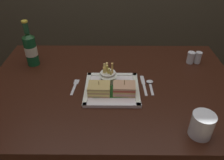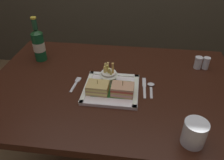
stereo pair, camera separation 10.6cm
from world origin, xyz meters
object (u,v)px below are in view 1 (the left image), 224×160
Objects in this scene: fries_cup at (108,75)px; water_glass at (201,126)px; fork at (75,86)px; salt_shaker at (190,58)px; dining_table at (112,104)px; beer_bottle at (31,49)px; pepper_shaker at (198,58)px; sandwich_half_right at (124,89)px; knife at (144,84)px; sandwich_half_left at (99,89)px; spoon at (150,83)px; square_plate at (112,89)px.

water_glass is (0.35, -0.32, -0.01)m from fries_cup.
salt_shaker is (0.62, 0.23, 0.03)m from fork.
salt_shaker reaches higher than dining_table.
beer_bottle is at bearing 146.67° from water_glass.
fork is 0.70m from pepper_shaker.
pepper_shaker is (0.48, 0.20, 0.17)m from dining_table.
fries_cup is 1.15× the size of water_glass.
sandwich_half_right is 0.13m from knife.
water_glass is 0.55m from pepper_shaker.
fries_cup reaches higher than pepper_shaker.
knife is (0.21, 0.08, -0.03)m from sandwich_half_left.
beer_bottle is 0.35m from fork.
water_glass is 0.36m from knife.
pepper_shaker is (0.42, 0.29, -0.00)m from sandwich_half_right.
beer_bottle is at bearing 144.68° from sandwich_half_left.
beer_bottle is at bearing -178.71° from pepper_shaker.
beer_bottle reaches higher than knife.
beer_bottle is at bearing 163.25° from spoon.
water_glass reaches higher than fork.
sandwich_half_right is 0.63× the size of knife.
dining_table is 9.89× the size of fork.
sandwich_half_left is 0.10m from fries_cup.
dining_table is 0.23m from spoon.
water_glass is 0.35m from spoon.
pepper_shaker reaches higher than square_plate.
water_glass reaches higher than pepper_shaker.
sandwich_half_left is (-0.06, -0.09, 0.17)m from dining_table.
beer_bottle is 2.62× the size of water_glass.
beer_bottle reaches higher than spoon.
square_plate is 1.01× the size of beer_bottle.
sandwich_half_right is 1.07× the size of water_glass.
sandwich_half_left is 1.52× the size of salt_shaker.
fork is (-0.12, 0.06, -0.03)m from sandwich_half_left.
water_glass is (0.77, -0.51, -0.06)m from beer_bottle.
sandwich_half_left is 0.91× the size of fries_cup.
dining_table is at bearing 87.62° from square_plate.
fries_cup is 0.46m from beer_bottle.
dining_table is 12.89× the size of water_glass.
spoon is at bearing -140.18° from salt_shaker.
dining_table is 0.15m from square_plate.
pepper_shaker is (0.54, 0.29, -0.00)m from sandwich_half_left.
sandwich_half_left is at bearing 148.72° from water_glass.
square_plate is 2.52× the size of sandwich_half_left.
water_glass is (0.33, -0.27, 0.03)m from square_plate.
water_glass reaches higher than spoon.
beer_bottle reaches higher than salt_shaker.
pepper_shaker is (0.66, 0.23, 0.03)m from fork.
sandwich_half_right is (0.06, -0.03, 0.03)m from square_plate.
sandwich_half_left is 0.62× the size of knife.
spoon is (-0.14, 0.32, -0.04)m from water_glass.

